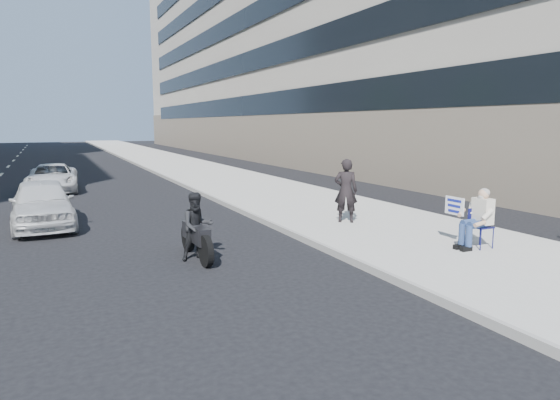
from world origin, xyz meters
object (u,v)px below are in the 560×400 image
seated_protester (477,215)px  pedestrian_woman (346,191)px  motorcycle (197,230)px  white_sedan_near (42,203)px  white_sedan_far (52,178)px

seated_protester → pedestrian_woman: pedestrian_woman is taller
seated_protester → motorcycle: bearing=158.8°
pedestrian_woman → white_sedan_near: bearing=8.2°
white_sedan_near → white_sedan_far: bearing=85.6°
white_sedan_far → motorcycle: bearing=-75.4°
seated_protester → pedestrian_woman: (-1.00, 3.66, 0.15)m
white_sedan_far → motorcycle: motorcycle is taller
seated_protester → pedestrian_woman: size_ratio=0.75×
seated_protester → motorcycle: size_ratio=0.64×
pedestrian_woman → white_sedan_near: pedestrian_woman is taller
white_sedan_far → white_sedan_near: bearing=-89.3°
pedestrian_woman → motorcycle: bearing=51.4°
pedestrian_woman → white_sedan_far: size_ratio=0.42×
white_sedan_near → motorcycle: bearing=-61.6°
seated_protester → white_sedan_far: (-8.22, 15.07, -0.29)m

